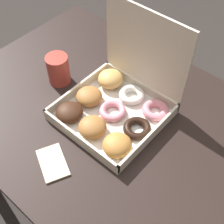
# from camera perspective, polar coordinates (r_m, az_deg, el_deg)

# --- Properties ---
(ground_plane) EXTENTS (8.00, 8.00, 0.00)m
(ground_plane) POSITION_cam_1_polar(r_m,az_deg,el_deg) (1.69, 0.15, -17.19)
(ground_plane) COLOR #2D2826
(dining_table) EXTENTS (1.16, 0.80, 0.75)m
(dining_table) POSITION_cam_1_polar(r_m,az_deg,el_deg) (1.12, 0.22, -4.54)
(dining_table) COLOR black
(dining_table) RESTS_ON ground_plane
(donut_box) EXTENTS (0.32, 0.32, 0.32)m
(donut_box) POSITION_cam_1_polar(r_m,az_deg,el_deg) (1.02, 0.48, 1.92)
(donut_box) COLOR silver
(donut_box) RESTS_ON dining_table
(coffee_mug) EXTENTS (0.08, 0.08, 0.11)m
(coffee_mug) POSITION_cam_1_polar(r_m,az_deg,el_deg) (1.13, -9.82, 7.75)
(coffee_mug) COLOR #A3382D
(coffee_mug) RESTS_ON dining_table
(paper_napkin) EXTENTS (0.14, 0.12, 0.01)m
(paper_napkin) POSITION_cam_1_polar(r_m,az_deg,el_deg) (0.95, -10.79, -9.09)
(paper_napkin) COLOR beige
(paper_napkin) RESTS_ON dining_table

